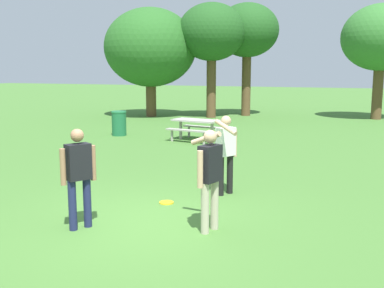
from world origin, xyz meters
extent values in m
plane|color=#447530|center=(0.00, 0.00, 0.00)|extent=(120.00, 120.00, 0.00)
cylinder|color=#1E234C|center=(-0.91, -0.71, 0.41)|extent=(0.13, 0.13, 0.82)
cylinder|color=#1E234C|center=(-0.78, -0.48, 0.41)|extent=(0.13, 0.13, 0.82)
cube|color=black|center=(-0.85, -0.59, 1.11)|extent=(0.37, 0.44, 0.58)
sphere|color=#9E7051|center=(-0.85, -0.59, 1.53)|extent=(0.21, 0.21, 0.21)
cylinder|color=#9E7051|center=(-0.97, -0.82, 1.06)|extent=(0.09, 0.09, 0.58)
cylinder|color=#9E7051|center=(-0.72, -0.37, 1.06)|extent=(0.09, 0.09, 0.58)
cylinder|color=black|center=(0.77, 2.37, 0.41)|extent=(0.13, 0.13, 0.82)
cylinder|color=black|center=(0.64, 2.14, 0.41)|extent=(0.13, 0.13, 0.82)
cube|color=white|center=(0.70, 2.25, 1.11)|extent=(0.37, 0.44, 0.58)
sphere|color=tan|center=(0.70, 2.25, 1.53)|extent=(0.21, 0.21, 0.21)
cylinder|color=tan|center=(0.83, 2.48, 1.06)|extent=(0.09, 0.09, 0.58)
cylinder|color=tan|center=(0.82, 1.89, 1.45)|extent=(0.55, 0.35, 0.28)
cylinder|color=#B7AD93|center=(1.12, -0.05, 0.41)|extent=(0.13, 0.13, 0.82)
cylinder|color=#B7AD93|center=(1.19, 0.20, 0.41)|extent=(0.13, 0.13, 0.82)
cube|color=black|center=(1.15, 0.08, 1.11)|extent=(0.31, 0.43, 0.58)
sphere|color=tan|center=(1.15, 0.08, 1.53)|extent=(0.21, 0.21, 0.21)
cylinder|color=tan|center=(1.08, -0.17, 1.06)|extent=(0.09, 0.09, 0.58)
cylinder|color=tan|center=(0.96, 0.40, 1.45)|extent=(0.58, 0.24, 0.28)
cylinder|color=yellow|center=(-0.15, 1.21, 0.01)|extent=(0.28, 0.28, 0.03)
cube|color=#B2ADA3|center=(-2.51, 8.72, 0.74)|extent=(1.80, 1.03, 0.06)
cube|color=#A49F96|center=(-2.60, 8.15, 0.44)|extent=(1.72, 0.53, 0.05)
cube|color=#A49F96|center=(-2.41, 9.29, 0.44)|extent=(1.72, 0.53, 0.05)
cylinder|color=#A49F96|center=(-3.16, 8.83, 0.35)|extent=(0.11, 0.11, 0.71)
cylinder|color=#A49F96|center=(-3.26, 8.26, 0.21)|extent=(0.09, 0.09, 0.41)
cylinder|color=#A49F96|center=(-3.07, 9.40, 0.21)|extent=(0.09, 0.09, 0.41)
cylinder|color=#A49F96|center=(-1.85, 8.61, 0.35)|extent=(0.11, 0.11, 0.71)
cylinder|color=#A49F96|center=(-1.95, 8.04, 0.21)|extent=(0.09, 0.09, 0.41)
cylinder|color=#A49F96|center=(-1.76, 9.18, 0.21)|extent=(0.09, 0.09, 0.41)
cylinder|color=#1E663D|center=(-5.78, 8.80, 0.45)|extent=(0.56, 0.56, 0.90)
cylinder|color=#287A4B|center=(-5.78, 8.80, 0.93)|extent=(0.59, 0.59, 0.06)
cylinder|color=brown|center=(-7.97, 15.82, 1.18)|extent=(0.56, 0.56, 2.36)
ellipsoid|color=#286023|center=(-7.97, 15.82, 3.71)|extent=(4.94, 4.94, 4.20)
cylinder|color=brown|center=(-4.72, 16.49, 1.76)|extent=(0.50, 0.50, 3.51)
ellipsoid|color=#21511E|center=(-4.72, 16.49, 4.48)|extent=(3.53, 3.53, 3.00)
cylinder|color=brown|center=(-3.28, 18.22, 1.86)|extent=(0.50, 0.50, 3.72)
ellipsoid|color=#21511E|center=(-3.28, 18.22, 4.66)|extent=(3.43, 3.43, 2.92)
cylinder|color=brown|center=(3.49, 18.91, 1.53)|extent=(0.52, 0.52, 3.07)
ellipsoid|color=#33702D|center=(3.49, 18.91, 4.15)|extent=(3.94, 3.94, 3.35)
camera|label=1|loc=(3.53, -6.53, 2.57)|focal=42.75mm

